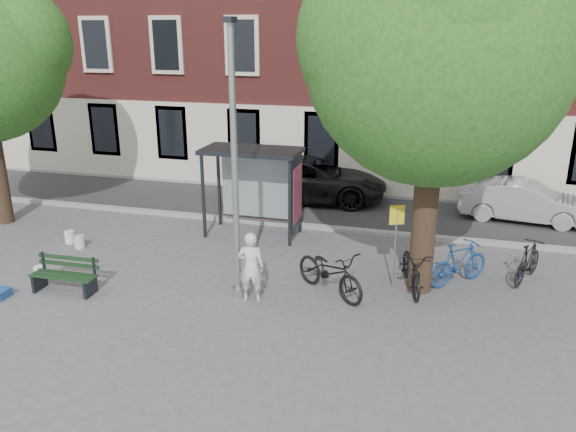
# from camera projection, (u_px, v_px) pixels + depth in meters

# --- Properties ---
(ground) EXTENTS (90.00, 90.00, 0.00)m
(ground) POSITION_uv_depth(u_px,v_px,m) (239.00, 296.00, 12.97)
(ground) COLOR #4C4C4F
(ground) RESTS_ON ground
(road) EXTENTS (40.00, 4.00, 0.01)m
(road) POSITION_uv_depth(u_px,v_px,m) (309.00, 208.00, 19.37)
(road) COLOR #28282B
(road) RESTS_ON ground
(curb_near) EXTENTS (40.00, 0.25, 0.12)m
(curb_near) POSITION_uv_depth(u_px,v_px,m) (294.00, 225.00, 17.52)
(curb_near) COLOR gray
(curb_near) RESTS_ON ground
(curb_far) EXTENTS (40.00, 0.25, 0.12)m
(curb_far) POSITION_uv_depth(u_px,v_px,m) (321.00, 191.00, 21.18)
(curb_far) COLOR gray
(curb_far) RESTS_ON ground
(building_row) EXTENTS (30.00, 8.00, 14.00)m
(building_row) POSITION_uv_depth(u_px,v_px,m) (345.00, 0.00, 22.64)
(building_row) COLOR maroon
(building_row) RESTS_ON ground
(lamppost) EXTENTS (0.28, 0.35, 6.11)m
(lamppost) POSITION_uv_depth(u_px,v_px,m) (235.00, 180.00, 12.08)
(lamppost) COLOR #9EA0A3
(lamppost) RESTS_ON ground
(tree_right) EXTENTS (5.76, 5.60, 8.20)m
(tree_right) POSITION_uv_depth(u_px,v_px,m) (439.00, 42.00, 11.44)
(tree_right) COLOR black
(tree_right) RESTS_ON ground
(bus_shelter) EXTENTS (2.85, 1.45, 2.62)m
(bus_shelter) POSITION_uv_depth(u_px,v_px,m) (266.00, 173.00, 16.27)
(bus_shelter) COLOR #1E2328
(bus_shelter) RESTS_ON ground
(painter) EXTENTS (0.65, 0.48, 1.64)m
(painter) POSITION_uv_depth(u_px,v_px,m) (251.00, 267.00, 12.54)
(painter) COLOR silver
(painter) RESTS_ON ground
(bench) EXTENTS (1.59, 0.57, 0.81)m
(bench) POSITION_uv_depth(u_px,v_px,m) (65.00, 277.00, 13.11)
(bench) COLOR #1E2328
(bench) RESTS_ON ground
(bike_a) EXTENTS (2.16, 1.87, 1.12)m
(bike_a) POSITION_uv_depth(u_px,v_px,m) (330.00, 272.00, 12.92)
(bike_a) COLOR black
(bike_a) RESTS_ON ground
(bike_b) EXTENTS (1.65, 1.61, 1.08)m
(bike_b) POSITION_uv_depth(u_px,v_px,m) (459.00, 263.00, 13.46)
(bike_b) COLOR navy
(bike_b) RESTS_ON ground
(bike_c) EXTENTS (1.16, 2.12, 1.05)m
(bike_c) POSITION_uv_depth(u_px,v_px,m) (412.00, 268.00, 13.20)
(bike_c) COLOR black
(bike_c) RESTS_ON ground
(bike_d) EXTENTS (1.13, 1.72, 1.01)m
(bike_d) POSITION_uv_depth(u_px,v_px,m) (528.00, 262.00, 13.62)
(bike_d) COLOR black
(bike_d) RESTS_ON ground
(car_dark) EXTENTS (5.83, 3.19, 1.55)m
(car_dark) POSITION_uv_depth(u_px,v_px,m) (308.00, 179.00, 20.10)
(car_dark) COLOR black
(car_dark) RESTS_ON ground
(car_silver) EXTENTS (4.09, 1.85, 1.30)m
(car_silver) POSITION_uv_depth(u_px,v_px,m) (524.00, 201.00, 17.88)
(car_silver) COLOR #9DA0A5
(car_silver) RESTS_ON ground
(bucket_a) EXTENTS (0.34, 0.34, 0.36)m
(bucket_a) POSITION_uv_depth(u_px,v_px,m) (40.00, 273.00, 13.75)
(bucket_a) COLOR white
(bucket_a) RESTS_ON ground
(bucket_b) EXTENTS (0.33, 0.33, 0.36)m
(bucket_b) POSITION_uv_depth(u_px,v_px,m) (80.00, 242.00, 15.78)
(bucket_b) COLOR silver
(bucket_b) RESTS_ON ground
(bucket_c) EXTENTS (0.34, 0.34, 0.36)m
(bucket_c) POSITION_uv_depth(u_px,v_px,m) (70.00, 237.00, 16.16)
(bucket_c) COLOR white
(bucket_c) RESTS_ON ground
(notice_sign) EXTENTS (0.34, 0.17, 2.05)m
(notice_sign) POSITION_uv_depth(u_px,v_px,m) (396.00, 227.00, 12.98)
(notice_sign) COLOR #9EA0A3
(notice_sign) RESTS_ON ground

